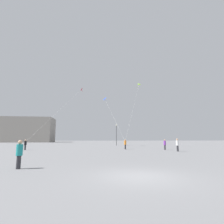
# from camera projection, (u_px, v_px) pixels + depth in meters

# --- Properties ---
(ground_plane) EXTENTS (300.00, 300.00, 0.00)m
(ground_plane) POSITION_uv_depth(u_px,v_px,m) (140.00, 176.00, 8.49)
(ground_plane) COLOR slate
(person_in_teal) EXTENTS (0.38, 0.38, 1.74)m
(person_in_teal) POSITION_uv_depth(u_px,v_px,m) (19.00, 153.00, 10.74)
(person_in_teal) COLOR #2D2D33
(person_in_teal) RESTS_ON ground_plane
(person_in_white) EXTENTS (0.40, 0.40, 1.83)m
(person_in_white) POSITION_uv_depth(u_px,v_px,m) (177.00, 144.00, 25.18)
(person_in_white) COLOR #2D2D33
(person_in_white) RESTS_ON ground_plane
(person_in_orange) EXTENTS (0.37, 0.37, 1.71)m
(person_in_orange) POSITION_uv_depth(u_px,v_px,m) (125.00, 144.00, 30.20)
(person_in_orange) COLOR #2D2D33
(person_in_orange) RESTS_ON ground_plane
(person_in_black) EXTENTS (0.36, 0.36, 1.67)m
(person_in_black) POSITION_uv_depth(u_px,v_px,m) (25.00, 144.00, 28.25)
(person_in_black) COLOR #2D2D33
(person_in_black) RESTS_ON ground_plane
(person_in_purple) EXTENTS (0.37, 0.37, 1.70)m
(person_in_purple) POSITION_uv_depth(u_px,v_px,m) (165.00, 144.00, 28.73)
(person_in_purple) COLOR #2D2D33
(person_in_purple) RESTS_ON ground_plane
(kite_crimson_diamond) EXTENTS (8.05, 13.57, 13.26)m
(kite_crimson_diamond) POSITION_uv_depth(u_px,v_px,m) (80.00, 90.00, 43.39)
(kite_crimson_diamond) COLOR red
(kite_cobalt_delta) EXTENTS (3.49, 13.81, 10.98)m
(kite_cobalt_delta) POSITION_uv_depth(u_px,v_px,m) (105.00, 100.00, 44.02)
(kite_cobalt_delta) COLOR blue
(kite_lime_diamond) EXTENTS (5.37, 8.76, 13.55)m
(kite_lime_diamond) POSITION_uv_depth(u_px,v_px,m) (139.00, 86.00, 40.59)
(kite_lime_diamond) COLOR #8CD12D
(building_left_hall) EXTENTS (25.81, 13.98, 12.46)m
(building_left_hall) POSITION_uv_depth(u_px,v_px,m) (27.00, 130.00, 89.44)
(building_left_hall) COLOR gray
(building_left_hall) RESTS_ON ground_plane
(lamppost_east) EXTENTS (0.36, 0.36, 5.59)m
(lamppost_east) POSITION_uv_depth(u_px,v_px,m) (116.00, 132.00, 46.25)
(lamppost_east) COLOR #2D2D30
(lamppost_east) RESTS_ON ground_plane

